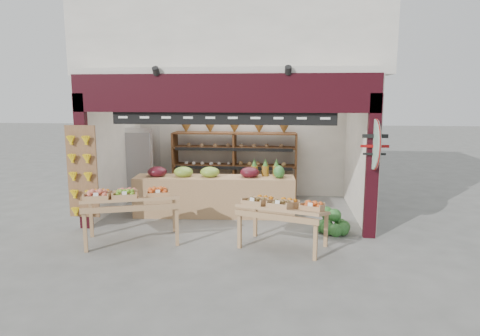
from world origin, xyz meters
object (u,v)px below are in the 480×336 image
Objects in this scene: mid_counter at (214,194)px; watermelon_pile at (333,224)px; display_table_right at (281,206)px; back_shelving at (234,151)px; refrigerator at (143,163)px; cardboard_stack at (188,200)px; display_table_left at (125,197)px.

mid_counter is 5.29× the size of watermelon_pile.
back_shelving is at bearing 109.05° from display_table_right.
cardboard_stack is at bearing -36.90° from refrigerator.
cardboard_stack is (-0.90, -1.37, -0.95)m from back_shelving.
refrigerator is 1.76× the size of cardboard_stack.
watermelon_pile is (3.14, -1.37, -0.07)m from cardboard_stack.
mid_counter is at bearing 55.02° from display_table_left.
display_table_right is (2.76, 0.02, -0.09)m from display_table_left.
back_shelving is 1.72× the size of display_table_left.
display_table_left is at bearing -105.67° from cardboard_stack.
watermelon_pile is at bearing -29.40° from refrigerator.
refrigerator reaches higher than display_table_left.
refrigerator is 4.73m from display_table_right.
display_table_right is 1.41m from watermelon_pile.
cardboard_stack is 2.38m from display_table_left.
mid_counter is at bearing -30.54° from cardboard_stack.
cardboard_stack is at bearing 149.46° from mid_counter.
back_shelving is at bearing 82.13° from mid_counter.
display_table_left is at bearing -124.98° from mid_counter.
display_table_left is (0.75, -3.18, -0.10)m from refrigerator.
display_table_right is 2.47× the size of watermelon_pile.
refrigerator is at bearing 152.72° from watermelon_pile.
display_table_left reaches higher than cardboard_stack.
display_table_right is at bearing -50.93° from mid_counter.
mid_counter is (-0.24, -1.76, -0.72)m from back_shelving.
display_table_left is at bearing -78.89° from refrigerator.
watermelon_pile is at bearing 12.81° from display_table_left.
back_shelving reaches higher than mid_counter.
back_shelving reaches higher than display_table_right.
cardboard_stack is 0.64× the size of display_table_right.
display_table_right reaches higher than cardboard_stack.
refrigerator reaches higher than mid_counter.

